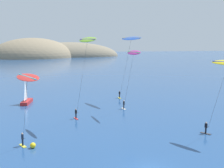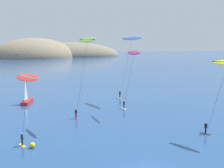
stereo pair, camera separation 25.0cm
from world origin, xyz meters
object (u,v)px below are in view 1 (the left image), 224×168
(kitesurfer_red, at_px, (27,82))
(kitesurfer_lime, at_px, (86,47))
(kitesurfer_blue, at_px, (130,42))
(kitesurfer_magenta, at_px, (133,59))
(marker_buoy, at_px, (33,145))
(sailboat_near, at_px, (27,100))

(kitesurfer_red, height_order, kitesurfer_lime, kitesurfer_lime)
(kitesurfer_blue, bearing_deg, kitesurfer_lime, -126.05)
(kitesurfer_blue, relative_size, kitesurfer_lime, 1.02)
(kitesurfer_blue, xyz_separation_m, kitesurfer_magenta, (-2.37, -10.16, -2.76))
(kitesurfer_blue, xyz_separation_m, marker_buoy, (-18.59, -23.42, -12.25))
(kitesurfer_blue, xyz_separation_m, kitesurfer_lime, (-10.96, -15.07, -0.67))
(sailboat_near, height_order, kitesurfer_red, kitesurfer_red)
(sailboat_near, relative_size, kitesurfer_blue, 0.43)
(kitesurfer_magenta, bearing_deg, kitesurfer_blue, 76.86)
(kitesurfer_blue, bearing_deg, sailboat_near, 173.42)
(kitesurfer_lime, height_order, marker_buoy, kitesurfer_lime)
(kitesurfer_lime, bearing_deg, kitesurfer_magenta, 29.71)
(kitesurfer_red, relative_size, kitesurfer_magenta, 0.82)
(kitesurfer_red, xyz_separation_m, kitesurfer_lime, (7.80, 10.00, 3.50))
(sailboat_near, relative_size, marker_buoy, 8.53)
(sailboat_near, height_order, kitesurfer_magenta, kitesurfer_magenta)
(kitesurfer_red, bearing_deg, marker_buoy, 84.05)
(kitesurfer_red, distance_m, kitesurfer_blue, 31.59)
(kitesurfer_magenta, bearing_deg, marker_buoy, -140.75)
(kitesurfer_blue, height_order, marker_buoy, kitesurfer_blue)
(kitesurfer_red, relative_size, kitesurfer_lime, 0.69)
(kitesurfer_blue, distance_m, marker_buoy, 32.31)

